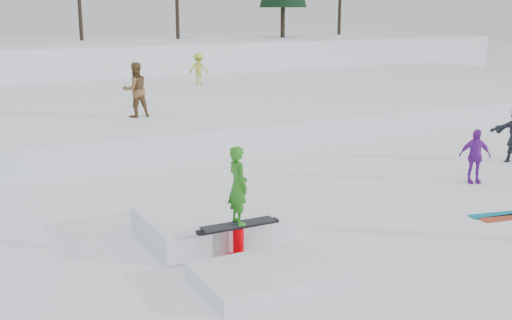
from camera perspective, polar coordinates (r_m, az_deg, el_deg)
name	(u,v)px	position (r m, az deg, el deg)	size (l,w,h in m)	color
ground	(280,237)	(12.97, 2.11, -6.82)	(120.00, 120.00, 0.00)	white
snow_berm	(35,62)	(41.15, -19.08, 8.20)	(60.00, 14.00, 2.40)	white
snow_midrise	(90,108)	(27.55, -14.51, 4.54)	(50.00, 18.00, 0.80)	white
walker_olive	(135,90)	(22.29, -10.66, 6.15)	(0.91, 0.71, 1.86)	brown
walker_ygreen	(199,69)	(31.37, -5.12, 8.07)	(0.96, 0.55, 1.49)	#B1C333
spectator_purple	(475,156)	(17.58, 18.87, 0.33)	(0.84, 0.35, 1.43)	purple
loose_board_red	(510,217)	(15.11, 21.61, -4.75)	(1.40, 0.28, 0.03)	maroon
loose_board_teal	(499,215)	(15.22, 20.81, -4.56)	(1.40, 0.28, 0.03)	#046887
jib_rail_feature	(225,234)	(12.26, -2.76, -6.55)	(2.60, 4.40, 2.11)	white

